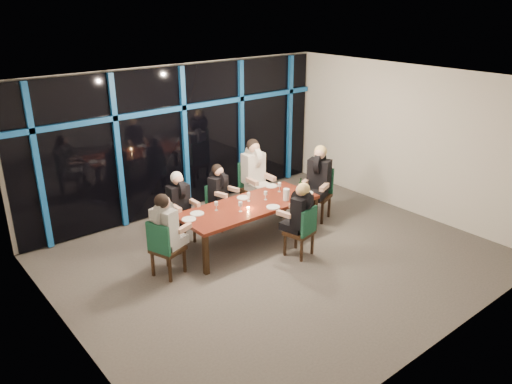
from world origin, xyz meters
TOP-DOWN VIEW (x-y plane):
  - room at (0.00, 0.00)m, footprint 7.04×7.00m
  - window_wall at (0.01, 2.93)m, footprint 6.86×0.43m
  - dining_table at (0.00, 0.80)m, footprint 2.60×1.00m
  - chair_far_left at (-0.95, 1.68)m, footprint 0.43×0.43m
  - chair_far_mid at (-0.06, 1.72)m, footprint 0.50×0.50m
  - chair_far_right at (0.95, 1.89)m, footprint 0.52×0.52m
  - chair_end_left at (-1.79, 0.71)m, footprint 0.57×0.57m
  - chair_end_right at (1.80, 0.79)m, footprint 0.63×0.63m
  - chair_near_mid at (0.39, -0.20)m, footprint 0.51×0.51m
  - diner_far_left at (-0.95, 1.60)m, footprint 0.46×0.57m
  - diner_far_mid at (-0.04, 1.65)m, footprint 0.51×0.59m
  - diner_far_right at (0.94, 1.80)m, footprint 0.55×0.68m
  - diner_end_left at (-1.71, 0.74)m, footprint 0.66×0.58m
  - diner_end_right at (1.72, 0.75)m, footprint 0.71×0.64m
  - diner_near_mid at (0.37, -0.13)m, footprint 0.51×0.61m
  - plate_far_left at (-0.95, 1.04)m, footprint 0.24×0.24m
  - plate_far_mid at (0.11, 1.10)m, footprint 0.24×0.24m
  - plate_far_right at (0.91, 1.24)m, footprint 0.24×0.24m
  - plate_end_left at (-1.18, 0.92)m, footprint 0.24×0.24m
  - plate_end_right at (1.19, 0.54)m, footprint 0.24×0.24m
  - plate_near_mid at (0.25, 0.42)m, footprint 0.24×0.24m
  - wine_bottle at (1.07, 0.58)m, footprint 0.07×0.07m
  - water_pitcher at (0.66, 0.53)m, footprint 0.13×0.12m
  - tea_light at (-0.13, 0.66)m, footprint 0.05×0.05m
  - wine_glass_a at (-0.31, 0.65)m, footprint 0.07×0.07m
  - wine_glass_b at (0.10, 0.93)m, footprint 0.06×0.06m
  - wine_glass_c at (0.38, 0.78)m, footprint 0.06×0.06m
  - wine_glass_d at (-0.60, 0.95)m, footprint 0.06×0.06m
  - wine_glass_e at (0.84, 0.93)m, footprint 0.07×0.07m

SIDE VIEW (x-z plane):
  - chair_far_mid at x=-0.06m, z-range 0.05..0.93m
  - chair_near_mid at x=0.39m, z-range 0.05..0.97m
  - chair_far_left at x=-0.95m, z-range 0.05..0.97m
  - chair_end_left at x=-1.79m, z-range 0.06..1.02m
  - chair_end_right at x=1.80m, z-range 0.06..1.10m
  - chair_far_right at x=0.95m, z-range 0.06..1.13m
  - dining_table at x=0.00m, z-range 0.31..1.06m
  - plate_far_left at x=-0.95m, z-range 0.75..0.76m
  - plate_far_mid at x=0.11m, z-range 0.75..0.76m
  - plate_far_right at x=0.91m, z-range 0.75..0.76m
  - plate_end_left at x=-1.18m, z-range 0.75..0.76m
  - plate_end_right at x=1.19m, z-range 0.75..0.76m
  - plate_near_mid at x=0.25m, z-range 0.75..0.76m
  - tea_light at x=-0.13m, z-range 0.75..0.78m
  - diner_far_mid at x=-0.04m, z-range 0.41..1.27m
  - water_pitcher at x=0.66m, z-range 0.75..0.97m
  - wine_glass_c at x=0.38m, z-range 0.79..0.95m
  - wine_glass_d at x=-0.60m, z-range 0.79..0.95m
  - wine_glass_b at x=0.10m, z-range 0.79..0.95m
  - wine_bottle at x=1.07m, z-range 0.71..1.03m
  - wine_glass_a at x=-0.31m, z-range 0.79..0.97m
  - diner_near_mid at x=0.37m, z-range 0.43..1.33m
  - diner_far_left at x=-0.95m, z-range 0.43..1.33m
  - wine_glass_e at x=0.84m, z-range 0.79..0.97m
  - diner_end_left at x=-1.71m, z-range 0.45..1.39m
  - diner_end_right at x=1.72m, z-range 0.49..1.50m
  - diner_far_right at x=0.94m, z-range 0.50..1.54m
  - window_wall at x=0.01m, z-range 0.08..3.02m
  - room at x=0.00m, z-range 0.51..3.53m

